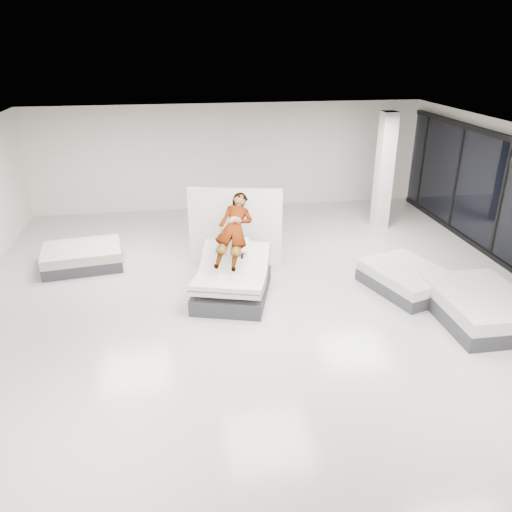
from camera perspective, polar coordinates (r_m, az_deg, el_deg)
name	(u,v)px	position (r m, az deg, el deg)	size (l,w,h in m)	color
room	(271,241)	(8.99, 1.71, 1.78)	(14.00, 14.04, 3.20)	silver
hero_bed	(232,282)	(10.29, -2.72, -2.98)	(1.89, 2.19, 1.09)	#37373C
person	(234,238)	(10.22, -2.51, 2.05)	(0.66, 0.43, 1.81)	slate
remote	(242,256)	(9.96, -1.58, 0.02)	(0.05, 0.14, 0.03)	black
divider_panel	(235,229)	(11.35, -2.37, 3.06)	(2.12, 0.10, 1.93)	white
flat_bed_right_far	(407,279)	(11.10, 16.88, -2.51)	(1.83, 2.12, 0.49)	#37373C
flat_bed_right_near	(480,307)	(10.39, 24.25, -5.32)	(1.57, 2.08, 0.57)	#37373C
flat_bed_left_far	(82,257)	(12.39, -19.22, -0.08)	(1.92, 1.55, 0.48)	#37373C
column	(384,172)	(14.27, 14.42, 9.32)	(0.40, 0.40, 3.20)	silver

